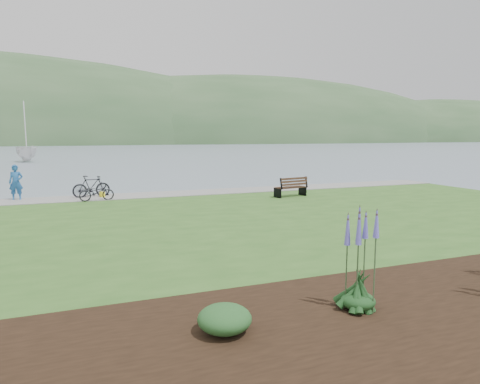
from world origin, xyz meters
The scene contains 12 objects.
ground centered at (0.00, 0.00, 0.00)m, with size 600.00×600.00×0.00m, color slate.
lawn centered at (0.00, -2.00, 0.20)m, with size 34.00×20.00×0.40m, color #305D20.
shoreline_path centered at (0.00, 6.90, 0.42)m, with size 34.00×2.20×0.03m, color gray.
far_hillside centered at (20.00, 170.00, 0.00)m, with size 580.00×80.00×38.00m, color #335630, non-canonical shape.
park_bench centered at (5.76, 3.73, 0.92)m, with size 1.77×0.98×1.04m.
person centered at (-7.17, 7.50, 1.41)m, with size 0.73×0.50×2.02m, color #215A9B.
bicycle_a centered at (-3.58, 5.86, 0.82)m, with size 1.60×0.56×0.84m, color black.
bicycle_b centered at (-3.76, 7.20, 0.95)m, with size 1.84×0.53×1.11m, color black.
sailboat centered at (-10.27, 47.32, 0.00)m, with size 9.54×9.72×25.16m, color silver.
pannier centered at (-3.27, 6.90, 0.55)m, with size 0.17×0.27×0.29m, color yellow.
echium_4 centered at (0.10, -9.40, 1.38)m, with size 0.62×0.62×2.19m.
shrub_0 centered at (-2.42, -9.40, 0.66)m, with size 0.86×0.86×0.43m, color #1E4C21.
Camera 1 is at (-4.50, -15.44, 3.52)m, focal length 32.00 mm.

